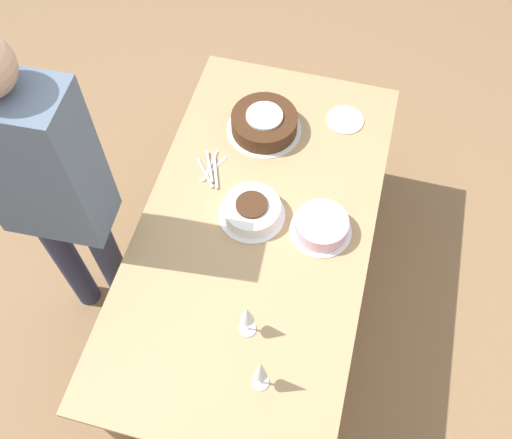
{
  "coord_description": "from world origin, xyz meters",
  "views": [
    {
      "loc": [
        1.14,
        0.3,
        2.72
      ],
      "look_at": [
        0.0,
        0.0,
        0.77
      ],
      "focal_mm": 40.0,
      "sensor_mm": 36.0,
      "label": 1
    }
  ],
  "objects_px": {
    "wine_glass_near": "(261,370)",
    "person_cutting": "(48,186)",
    "cake_back_decorated": "(321,226)",
    "cake_front_chocolate": "(264,123)",
    "wine_glass_far": "(247,316)",
    "cake_center_white": "(252,210)"
  },
  "relations": [
    {
      "from": "wine_glass_near",
      "to": "person_cutting",
      "type": "relative_size",
      "value": 0.13
    },
    {
      "from": "wine_glass_near",
      "to": "cake_back_decorated",
      "type": "bearing_deg",
      "value": 172.83
    },
    {
      "from": "cake_front_chocolate",
      "to": "wine_glass_far",
      "type": "distance_m",
      "value": 0.95
    },
    {
      "from": "cake_front_chocolate",
      "to": "person_cutting",
      "type": "height_order",
      "value": "person_cutting"
    },
    {
      "from": "cake_front_chocolate",
      "to": "wine_glass_near",
      "type": "bearing_deg",
      "value": 13.61
    },
    {
      "from": "wine_glass_near",
      "to": "wine_glass_far",
      "type": "height_order",
      "value": "wine_glass_near"
    },
    {
      "from": "wine_glass_near",
      "to": "wine_glass_far",
      "type": "bearing_deg",
      "value": -151.96
    },
    {
      "from": "cake_front_chocolate",
      "to": "wine_glass_far",
      "type": "relative_size",
      "value": 1.73
    },
    {
      "from": "person_cutting",
      "to": "cake_front_chocolate",
      "type": "bearing_deg",
      "value": 45.16
    },
    {
      "from": "wine_glass_near",
      "to": "person_cutting",
      "type": "bearing_deg",
      "value": -114.41
    },
    {
      "from": "wine_glass_near",
      "to": "wine_glass_far",
      "type": "relative_size",
      "value": 1.14
    },
    {
      "from": "cake_center_white",
      "to": "cake_back_decorated",
      "type": "relative_size",
      "value": 1.09
    },
    {
      "from": "cake_back_decorated",
      "to": "wine_glass_near",
      "type": "distance_m",
      "value": 0.67
    },
    {
      "from": "cake_back_decorated",
      "to": "cake_front_chocolate",
      "type": "bearing_deg",
      "value": -142.43
    },
    {
      "from": "cake_back_decorated",
      "to": "wine_glass_near",
      "type": "height_order",
      "value": "wine_glass_near"
    },
    {
      "from": "cake_front_chocolate",
      "to": "cake_center_white",
      "type": "bearing_deg",
      "value": 7.86
    },
    {
      "from": "cake_center_white",
      "to": "wine_glass_near",
      "type": "distance_m",
      "value": 0.7
    },
    {
      "from": "cake_front_chocolate",
      "to": "wine_glass_far",
      "type": "height_order",
      "value": "wine_glass_far"
    },
    {
      "from": "cake_center_white",
      "to": "person_cutting",
      "type": "bearing_deg",
      "value": -70.13
    },
    {
      "from": "cake_center_white",
      "to": "cake_front_chocolate",
      "type": "xyz_separation_m",
      "value": [
        -0.45,
        -0.06,
        0.01
      ]
    },
    {
      "from": "cake_back_decorated",
      "to": "wine_glass_near",
      "type": "xyz_separation_m",
      "value": [
        0.65,
        -0.08,
        0.11
      ]
    },
    {
      "from": "wine_glass_far",
      "to": "wine_glass_near",
      "type": "bearing_deg",
      "value": 28.04
    }
  ]
}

